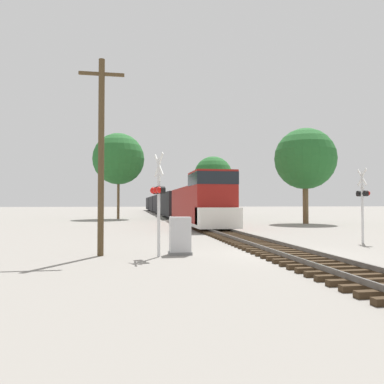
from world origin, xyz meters
TOP-DOWN VIEW (x-y plane):
  - ground_plane at (0.00, 0.00)m, footprint 400.00×400.00m
  - rail_track_bed at (0.00, -0.00)m, footprint 2.60×160.00m
  - freight_train at (0.00, 53.45)m, footprint 3.10×88.22m
  - crossing_signal_near at (-5.12, 0.15)m, footprint 0.55×1.01m
  - crossing_signal_far at (5.83, 3.37)m, footprint 0.41×1.01m
  - relay_cabinet at (-4.18, 0.68)m, footprint 0.93×0.63m
  - utility_pole at (-7.35, 0.84)m, footprint 1.80×0.24m
  - tree_far_right at (11.51, 21.29)m, footprint 6.25×6.25m
  - tree_mid_background at (-7.71, 35.62)m, footprint 6.76×6.76m
  - tree_deep_background at (7.00, 44.23)m, footprint 6.21×6.21m

SIDE VIEW (x-z plane):
  - ground_plane at x=0.00m, z-range 0.00..0.00m
  - rail_track_bed at x=0.00m, z-range -0.02..0.29m
  - relay_cabinet at x=-4.18m, z-range -0.01..1.52m
  - freight_train at x=0.00m, z-range -0.34..4.19m
  - crossing_signal_far at x=5.83m, z-range 0.40..4.33m
  - crossing_signal_near at x=-5.12m, z-range 0.41..4.46m
  - utility_pole at x=-7.35m, z-range 0.18..8.08m
  - tree_deep_background at x=7.00m, z-range 1.68..11.30m
  - tree_far_right at x=11.51m, z-range 1.74..11.51m
  - tree_mid_background at x=-7.71m, z-range 2.27..13.58m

